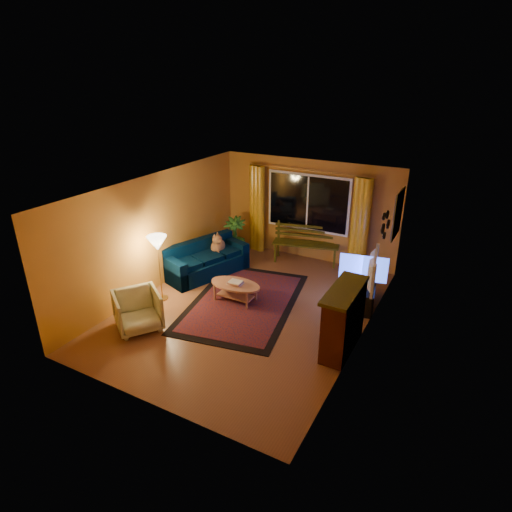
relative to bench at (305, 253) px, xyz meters
The scene contains 22 objects.
floor 2.70m from the bench, 92.38° to the right, with size 4.50×6.00×0.02m, color brown.
ceiling 3.51m from the bench, 92.38° to the right, with size 4.50×6.00×0.02m, color white.
wall_back 1.06m from the bench, 108.75° to the left, with size 4.50×0.02×2.50m, color #C3802F.
wall_left 3.72m from the bench, 131.49° to the right, with size 0.02×6.00×2.50m, color #C3802F.
wall_right 3.58m from the bench, 51.30° to the right, with size 0.02×6.00×2.50m, color #C3802F.
window 1.24m from the bench, 112.93° to the left, with size 2.00×0.02×1.30m, color black.
curtain_rod 2.02m from the bench, 117.03° to the left, with size 0.03×0.03×3.20m, color #BF8C3F.
curtain_left 1.72m from the bench, behind, with size 0.36×0.36×2.24m, color gold.
curtain_right 1.53m from the bench, ahead, with size 0.36×0.36×2.24m, color gold.
bench is the anchor object (origin of this frame).
potted_plant 1.86m from the bench, 166.50° to the right, with size 0.56×0.56×1.01m, color #235B1E.
sofa 2.50m from the bench, 135.27° to the right, with size 0.83×1.95×0.79m, color black.
dog 2.20m from the bench, 142.60° to the right, with size 0.36×0.49×0.53m, color #9B6745, non-canonical shape.
armchair 4.53m from the bench, 110.23° to the right, with size 0.79×0.74×0.81m, color beige.
floor_lamp 3.74m from the bench, 121.09° to the right, with size 0.23×0.23×1.40m, color #BF8C3F.
rug 2.54m from the bench, 97.62° to the right, with size 2.04×3.21×0.02m, color maroon.
coffee_table 2.57m from the bench, 101.71° to the right, with size 1.10×1.10×0.40m, color #B67657.
tv_console 2.35m from the bench, 36.43° to the right, with size 0.37×1.10×0.46m, color black.
television 2.41m from the bench, 36.43° to the right, with size 1.18×0.16×0.68m, color black.
fireplace 3.65m from the bench, 57.83° to the right, with size 0.40×1.20×1.10m, color maroon.
mirror_cluster 2.96m from the bench, 33.36° to the right, with size 0.06×0.60×0.56m, color black, non-canonical shape.
painting 2.55m from the bench, ahead, with size 0.04×0.76×0.96m, color #CD6623.
Camera 1 is at (3.68, -6.50, 4.42)m, focal length 30.00 mm.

